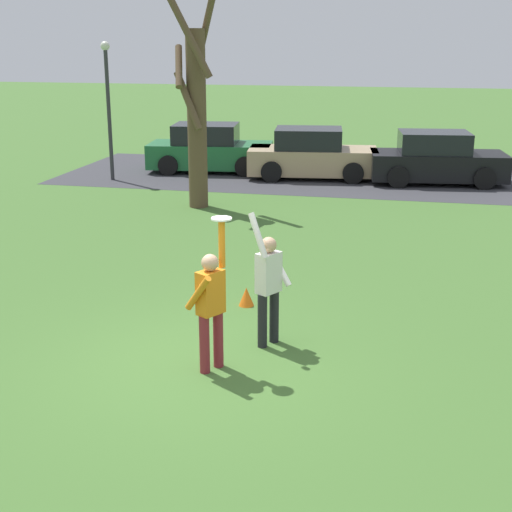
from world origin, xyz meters
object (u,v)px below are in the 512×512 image
at_px(field_cone_orange, 246,297).
at_px(person_defender, 268,282).
at_px(frisbee_disc, 221,219).
at_px(parked_car_black, 437,160).
at_px(parked_car_green, 209,150).
at_px(lamppost_by_lot, 108,97).
at_px(bare_tree_tall, 196,111).
at_px(parked_car_tan, 312,155).
at_px(person_catcher, 211,302).

bearing_deg(field_cone_orange, person_defender, -65.73).
bearing_deg(frisbee_disc, parked_car_black, 77.62).
xyz_separation_m(parked_car_green, lamppost_by_lot, (-2.60, -2.18, 1.86)).
bearing_deg(bare_tree_tall, parked_car_black, 37.30).
height_order(parked_car_green, bare_tree_tall, bare_tree_tall).
bearing_deg(parked_car_tan, bare_tree_tall, -122.95).
distance_m(parked_car_tan, field_cone_orange, 11.95).
distance_m(parked_car_black, bare_tree_tall, 8.11).
xyz_separation_m(person_defender, parked_car_tan, (-1.28, 13.43, -0.25)).
xyz_separation_m(parked_car_green, parked_car_black, (7.47, -0.51, 0.00)).
bearing_deg(field_cone_orange, bare_tree_tall, 112.76).
xyz_separation_m(parked_car_tan, field_cone_orange, (0.59, -11.92, -0.57)).
distance_m(parked_car_green, parked_car_black, 7.48).
relative_size(person_defender, lamppost_by_lot, 0.48).
xyz_separation_m(bare_tree_tall, field_cone_orange, (2.96, -7.06, -2.38)).
height_order(parked_car_green, lamppost_by_lot, lamppost_by_lot).
height_order(person_catcher, lamppost_by_lot, lamppost_by_lot).
xyz_separation_m(lamppost_by_lot, field_cone_orange, (6.75, -10.18, -2.43)).
height_order(frisbee_disc, field_cone_orange, frisbee_disc).
bearing_deg(lamppost_by_lot, parked_car_tan, 15.77).
xyz_separation_m(frisbee_disc, bare_tree_tall, (-3.17, 9.39, 0.45)).
distance_m(frisbee_disc, bare_tree_tall, 9.92).
relative_size(person_catcher, lamppost_by_lot, 0.49).
relative_size(frisbee_disc, parked_car_black, 0.06).
xyz_separation_m(person_catcher, frisbee_disc, (0.11, 0.19, 1.11)).
bearing_deg(parked_car_green, bare_tree_tall, -84.37).
bearing_deg(person_catcher, frisbee_disc, -0.00).
bearing_deg(lamppost_by_lot, bare_tree_tall, -39.48).
relative_size(frisbee_disc, field_cone_orange, 0.87).
bearing_deg(parked_car_black, person_defender, -108.09).
relative_size(person_defender, parked_car_tan, 0.48).
distance_m(person_defender, field_cone_orange, 1.85).
xyz_separation_m(person_catcher, parked_car_green, (-4.24, 14.88, -0.25)).
xyz_separation_m(frisbee_disc, parked_car_tan, (-0.80, 14.24, -1.37)).
bearing_deg(frisbee_disc, parked_car_tan, 93.23).
bearing_deg(person_defender, bare_tree_tall, -126.59).
height_order(parked_car_black, bare_tree_tall, bare_tree_tall).
distance_m(person_catcher, bare_tree_tall, 10.18).
height_order(person_defender, frisbee_disc, frisbee_disc).
bearing_deg(parked_car_green, parked_car_tan, -14.05).
bearing_deg(person_defender, parked_car_black, -160.79).
xyz_separation_m(frisbee_disc, lamppost_by_lot, (-6.96, 12.51, 0.49)).
relative_size(person_catcher, frisbee_disc, 7.48).
distance_m(person_catcher, parked_car_tan, 14.46).
xyz_separation_m(person_defender, parked_car_green, (-4.83, 13.88, -0.25)).
relative_size(parked_car_tan, parked_car_black, 1.00).
xyz_separation_m(parked_car_tan, lamppost_by_lot, (-6.15, -1.74, 1.86)).
bearing_deg(field_cone_orange, parked_car_tan, 92.85).
distance_m(parked_car_tan, lamppost_by_lot, 6.66).
distance_m(person_catcher, frisbee_disc, 1.13).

